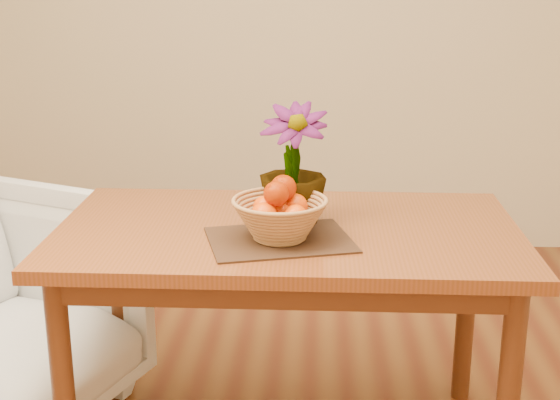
{
  "coord_description": "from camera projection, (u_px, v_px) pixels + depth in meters",
  "views": [
    {
      "loc": [
        0.09,
        -1.94,
        1.5
      ],
      "look_at": [
        -0.02,
        0.23,
        0.85
      ],
      "focal_mm": 50.0,
      "sensor_mm": 36.0,
      "label": 1
    }
  ],
  "objects": [
    {
      "name": "wicker_basket",
      "position": [
        280.0,
        221.0,
        2.22
      ],
      "size": [
        0.28,
        0.28,
        0.11
      ],
      "color": "#B17849",
      "rests_on": "placemat"
    },
    {
      "name": "orange_pile",
      "position": [
        280.0,
        202.0,
        2.21
      ],
      "size": [
        0.16,
        0.17,
        0.14
      ],
      "rotation": [
        0.0,
        0.0,
        0.23
      ],
      "color": "#F95A04",
      "rests_on": "wicker_basket"
    },
    {
      "name": "placemat",
      "position": [
        280.0,
        240.0,
        2.24
      ],
      "size": [
        0.47,
        0.4,
        0.01
      ],
      "primitive_type": "cube",
      "rotation": [
        0.0,
        0.0,
        0.26
      ],
      "color": "#331D12",
      "rests_on": "table"
    },
    {
      "name": "potted_plant",
      "position": [
        293.0,
        165.0,
        2.34
      ],
      "size": [
        0.22,
        0.22,
        0.37
      ],
      "primitive_type": "imported",
      "rotation": [
        0.0,
        0.0,
        -0.08
      ],
      "color": "#174B15",
      "rests_on": "table"
    },
    {
      "name": "table",
      "position": [
        288.0,
        254.0,
        2.39
      ],
      "size": [
        1.4,
        0.8,
        0.75
      ],
      "color": "brown",
      "rests_on": "floor"
    }
  ]
}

